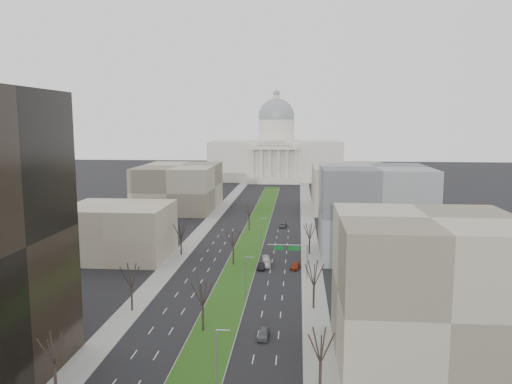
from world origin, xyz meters
The scene contains 28 objects.
ground centered at (0.00, 120.00, 0.00)m, with size 600.00×600.00×0.00m, color black.
median centered at (0.00, 118.99, 0.10)m, with size 8.00×222.03×0.20m.
sidewalk_left centered at (-17.50, 95.00, 0.07)m, with size 5.00×330.00×0.15m, color gray.
sidewalk_right centered at (17.50, 95.00, 0.07)m, with size 5.00×330.00×0.15m, color gray.
capitol centered at (0.00, 269.59, 16.31)m, with size 80.00×46.00×55.00m.
building_beige_left centered at (-33.00, 85.00, 7.00)m, with size 26.00×22.00×14.00m, color tan.
building_tan_right centered at (33.00, 32.00, 11.00)m, with size 26.00×24.00×22.00m, color #79715D.
building_grey_right centered at (34.00, 92.00, 12.00)m, with size 28.00×26.00×24.00m, color slate.
building_far_left centered at (-35.00, 160.00, 9.00)m, with size 30.00×40.00×18.00m, color #79715D.
building_far_right centered at (35.00, 165.00, 9.00)m, with size 30.00×40.00×18.00m, color tan.
tree_left_near centered at (-17.20, 18.00, 6.61)m, with size 5.10×5.10×9.18m.
tree_left_mid centered at (-17.20, 48.00, 7.00)m, with size 5.40×5.40×9.72m.
tree_left_far centered at (-17.20, 88.00, 6.84)m, with size 5.28×5.28×9.50m.
tree_right_near centered at (17.20, 22.00, 6.69)m, with size 5.16×5.16×9.29m.
tree_right_mid centered at (17.20, 52.00, 7.16)m, with size 5.52×5.52×9.94m.
tree_right_far centered at (17.20, 92.00, 6.53)m, with size 5.04×5.04×9.07m.
tree_median_a centered at (-2.00, 40.00, 7.00)m, with size 5.40×5.40×9.72m.
tree_median_b centered at (-2.00, 80.00, 7.00)m, with size 5.40×5.40×9.72m.
tree_median_c centered at (-2.00, 120.00, 7.00)m, with size 5.40×5.40×9.72m.
streetlamp_median_a centered at (3.76, 20.00, 4.81)m, with size 1.90×0.20×9.16m.
streetlamp_median_b centered at (3.76, 55.00, 4.81)m, with size 1.90×0.20×9.16m.
streetlamp_median_c centered at (3.76, 95.00, 4.81)m, with size 1.90×0.20×9.16m.
mast_arm_signs centered at (13.49, 70.03, 6.11)m, with size 9.12×0.24×8.09m.
car_grey_near centered at (8.53, 38.17, 0.77)m, with size 1.82×4.53×1.54m, color #52565A.
car_black centered at (5.20, 77.42, 0.80)m, with size 1.69×4.84×1.59m, color black.
car_red centered at (13.50, 78.24, 0.69)m, with size 1.94×4.76×1.38m, color maroon.
car_grey_far centered at (9.04, 126.36, 0.66)m, with size 2.18×4.73×1.31m, color #414448.
box_van centered at (6.25, 80.58, 0.99)m, with size 1.66×7.11×1.98m, color silver.
Camera 1 is at (14.02, -40.33, 35.59)m, focal length 35.00 mm.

